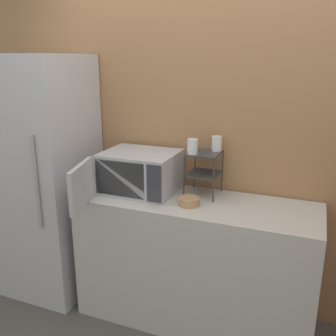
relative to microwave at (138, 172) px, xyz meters
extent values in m
cube|color=#9E7047|center=(0.46, 0.30, 0.22)|extent=(8.00, 0.06, 2.60)
cube|color=#B7B2A8|center=(0.46, -0.03, -0.61)|extent=(1.66, 0.59, 0.93)
cube|color=#ADADB2|center=(0.01, 0.02, 0.00)|extent=(0.53, 0.43, 0.29)
cube|color=#B7B2A8|center=(-0.05, -0.19, 0.00)|extent=(0.38, 0.01, 0.25)
cube|color=#333338|center=(0.22, -0.20, 0.00)|extent=(0.10, 0.01, 0.26)
cube|color=#ADADB2|center=(-0.21, -0.39, 0.00)|extent=(0.14, 0.40, 0.28)
cylinder|color=#333333|center=(0.36, -0.01, 0.01)|extent=(0.01, 0.01, 0.31)
cylinder|color=#333333|center=(0.57, -0.01, 0.01)|extent=(0.01, 0.01, 0.31)
cylinder|color=#333333|center=(0.36, 0.23, 0.01)|extent=(0.01, 0.01, 0.31)
cylinder|color=#333333|center=(0.57, 0.23, 0.01)|extent=(0.01, 0.01, 0.31)
cube|color=#333333|center=(0.47, 0.11, 0.01)|extent=(0.21, 0.24, 0.01)
cube|color=#333333|center=(0.47, 0.11, 0.16)|extent=(0.21, 0.24, 0.01)
cylinder|color=silver|center=(0.40, 0.04, 0.22)|extent=(0.07, 0.07, 0.10)
cylinder|color=silver|center=(0.53, 0.19, 0.22)|extent=(0.07, 0.07, 0.10)
cylinder|color=#AD7F56|center=(0.44, -0.12, -0.14)|extent=(0.08, 0.08, 0.01)
cylinder|color=#AD7F56|center=(0.44, -0.12, -0.12)|extent=(0.14, 0.14, 0.05)
cube|color=#B7B7BC|center=(-0.79, -0.06, -0.13)|extent=(0.67, 0.64, 1.91)
cylinder|color=#99999E|center=(-0.58, -0.40, -0.03)|extent=(0.02, 0.02, 0.67)
camera|label=1|loc=(1.17, -2.33, 0.80)|focal=40.00mm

